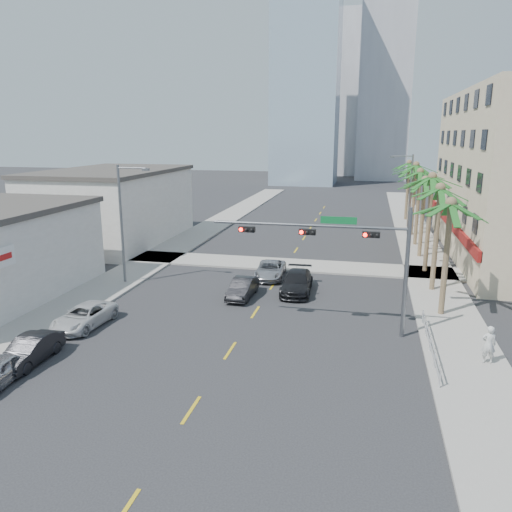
{
  "coord_description": "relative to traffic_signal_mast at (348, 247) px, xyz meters",
  "views": [
    {
      "loc": [
        6.79,
        -19.61,
        11.25
      ],
      "look_at": [
        -0.17,
        10.97,
        3.5
      ],
      "focal_mm": 35.0,
      "sensor_mm": 36.0,
      "label": 1
    }
  ],
  "objects": [
    {
      "name": "palm_tree_3",
      "position": [
        5.82,
        19.65,
        2.02
      ],
      "size": [
        4.8,
        4.8,
        7.8
      ],
      "color": "brown",
      "rests_on": "ground"
    },
    {
      "name": "guardrail",
      "position": [
        4.52,
        -1.95,
        -4.39
      ],
      "size": [
        0.08,
        8.08,
        1.0
      ],
      "color": "silver",
      "rests_on": "ground"
    },
    {
      "name": "car_lane_left",
      "position": [
        -7.34,
        4.81,
        -4.38
      ],
      "size": [
        1.54,
        4.15,
        1.35
      ],
      "primitive_type": "imported",
      "rotation": [
        0.0,
        0.0,
        -0.03
      ],
      "color": "black",
      "rests_on": "ground"
    },
    {
      "name": "ground",
      "position": [
        -5.78,
        -7.95,
        -5.06
      ],
      "size": [
        260.0,
        260.0,
        0.0
      ],
      "primitive_type": "plane",
      "color": "#262628",
      "rests_on": "ground"
    },
    {
      "name": "palm_tree_6",
      "position": [
        5.82,
        35.25,
        2.02
      ],
      "size": [
        4.8,
        4.8,
        7.8
      ],
      "color": "brown",
      "rests_on": "ground"
    },
    {
      "name": "palm_tree_0",
      "position": [
        5.82,
        4.05,
        2.02
      ],
      "size": [
        4.8,
        4.8,
        7.8
      ],
      "color": "brown",
      "rests_on": "ground"
    },
    {
      "name": "palm_tree_2",
      "position": [
        5.82,
        14.45,
        2.72
      ],
      "size": [
        4.8,
        4.8,
        8.52
      ],
      "color": "brown",
      "rests_on": "ground"
    },
    {
      "name": "building_left_far",
      "position": [
        -25.28,
        20.05,
        -1.46
      ],
      "size": [
        11.0,
        18.0,
        7.2
      ],
      "primitive_type": "cube",
      "color": "beige",
      "rests_on": "ground"
    },
    {
      "name": "car_lane_right",
      "position": [
        -3.78,
        6.78,
        -4.31
      ],
      "size": [
        2.34,
        5.28,
        1.51
      ],
      "primitive_type": "imported",
      "rotation": [
        0.0,
        0.0,
        0.05
      ],
      "color": "black",
      "rests_on": "ground"
    },
    {
      "name": "sidewalk_cross",
      "position": [
        -5.78,
        14.05,
        -4.99
      ],
      "size": [
        80.0,
        4.0,
        0.15
      ],
      "primitive_type": "cube",
      "color": "gray",
      "rests_on": "ground"
    },
    {
      "name": "sidewalk_right",
      "position": [
        6.22,
        12.05,
        -4.99
      ],
      "size": [
        4.0,
        120.0,
        0.15
      ],
      "primitive_type": "cube",
      "color": "gray",
      "rests_on": "ground"
    },
    {
      "name": "palm_tree_7",
      "position": [
        5.82,
        40.45,
        2.37
      ],
      "size": [
        4.8,
        4.8,
        8.16
      ],
      "color": "brown",
      "rests_on": "ground"
    },
    {
      "name": "car_parked_far",
      "position": [
        -15.18,
        -2.59,
        -4.42
      ],
      "size": [
        2.47,
        4.79,
        1.29
      ],
      "primitive_type": "imported",
      "rotation": [
        0.0,
        0.0,
        -0.07
      ],
      "color": "silver",
      "rests_on": "ground"
    },
    {
      "name": "tower_far_center",
      "position": [
        -8.78,
        117.05,
        15.94
      ],
      "size": [
        16.0,
        16.0,
        42.0
      ],
      "primitive_type": "cube",
      "color": "#ADADB2",
      "rests_on": "ground"
    },
    {
      "name": "tower_far_left",
      "position": [
        -13.78,
        87.05,
        18.94
      ],
      "size": [
        14.0,
        14.0,
        48.0
      ],
      "primitive_type": "cube",
      "color": "#99B2C6",
      "rests_on": "ground"
    },
    {
      "name": "palm_tree_5",
      "position": [
        5.82,
        30.05,
        2.72
      ],
      "size": [
        4.8,
        4.8,
        8.52
      ],
      "color": "brown",
      "rests_on": "ground"
    },
    {
      "name": "traffic_signal_mast",
      "position": [
        0.0,
        0.0,
        0.0
      ],
      "size": [
        11.12,
        0.54,
        7.2
      ],
      "color": "slate",
      "rests_on": "ground"
    },
    {
      "name": "car_lane_center",
      "position": [
        -6.4,
        10.01,
        -4.41
      ],
      "size": [
        2.47,
        4.84,
        1.31
      ],
      "primitive_type": "imported",
      "rotation": [
        0.0,
        0.0,
        0.06
      ],
      "color": "#B0B0B4",
      "rests_on": "ground"
    },
    {
      "name": "palm_tree_1",
      "position": [
        5.82,
        9.25,
        2.37
      ],
      "size": [
        4.8,
        4.8,
        8.16
      ],
      "color": "brown",
      "rests_on": "ground"
    },
    {
      "name": "sidewalk_left",
      "position": [
        -17.78,
        12.05,
        -4.99
      ],
      "size": [
        4.0,
        120.0,
        0.15
      ],
      "primitive_type": "cube",
      "color": "gray",
      "rests_on": "ground"
    },
    {
      "name": "tower_far_right",
      "position": [
        3.22,
        102.05,
        24.94
      ],
      "size": [
        12.0,
        12.0,
        60.0
      ],
      "primitive_type": "cube",
      "color": "#ADADB2",
      "rests_on": "ground"
    },
    {
      "name": "pedestrian",
      "position": [
        7.13,
        -2.79,
        -3.94
      ],
      "size": [
        0.75,
        0.52,
        1.95
      ],
      "primitive_type": "imported",
      "rotation": [
        0.0,
        0.0,
        3.22
      ],
      "color": "silver",
      "rests_on": "sidewalk_right"
    },
    {
      "name": "streetlight_right",
      "position": [
        5.21,
        30.05,
        -0.0
      ],
      "size": [
        2.55,
        0.25,
        9.0
      ],
      "color": "slate",
      "rests_on": "ground"
    },
    {
      "name": "palm_tree_4",
      "position": [
        5.82,
        24.85,
        2.37
      ],
      "size": [
        4.8,
        4.8,
        8.16
      ],
      "color": "brown",
      "rests_on": "ground"
    },
    {
      "name": "streetlight_left",
      "position": [
        -16.78,
        6.05,
        -0.0
      ],
      "size": [
        2.55,
        0.25,
        9.0
      ],
      "color": "slate",
      "rests_on": "ground"
    },
    {
      "name": "car_parked_mid",
      "position": [
        -15.18,
        -7.56,
        -4.39
      ],
      "size": [
        1.51,
        4.12,
        1.35
      ],
      "primitive_type": "imported",
      "rotation": [
        0.0,
        0.0,
        0.02
      ],
      "color": "black",
      "rests_on": "ground"
    }
  ]
}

